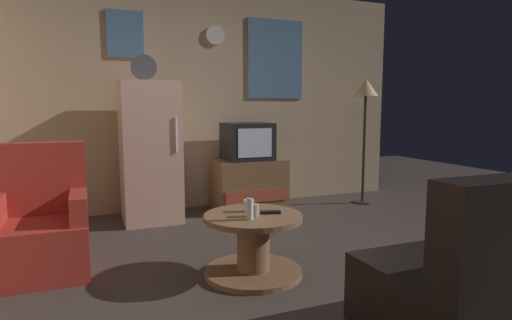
{
  "coord_description": "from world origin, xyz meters",
  "views": [
    {
      "loc": [
        -1.42,
        -2.67,
        1.23
      ],
      "look_at": [
        0.03,
        0.9,
        0.75
      ],
      "focal_mm": 29.74,
      "sensor_mm": 36.0,
      "label": 1
    }
  ],
  "objects_px": {
    "crt_tv": "(247,141)",
    "tv_stand": "(249,184)",
    "standing_lamp": "(366,97)",
    "mug_ceramic_white": "(249,206)",
    "mug_ceramic_tan": "(254,210)",
    "coffee_table": "(253,245)",
    "wine_glass": "(250,209)",
    "armchair": "(39,228)",
    "remote_control": "(270,212)",
    "fridge": "(150,152)"
  },
  "relations": [
    {
      "from": "mug_ceramic_white",
      "to": "armchair",
      "type": "relative_size",
      "value": 0.09
    },
    {
      "from": "mug_ceramic_white",
      "to": "remote_control",
      "type": "distance_m",
      "value": 0.18
    },
    {
      "from": "tv_stand",
      "to": "mug_ceramic_white",
      "type": "relative_size",
      "value": 9.33
    },
    {
      "from": "fridge",
      "to": "mug_ceramic_tan",
      "type": "bearing_deg",
      "value": -76.59
    },
    {
      "from": "standing_lamp",
      "to": "armchair",
      "type": "height_order",
      "value": "standing_lamp"
    },
    {
      "from": "wine_glass",
      "to": "armchair",
      "type": "xyz_separation_m",
      "value": [
        -1.38,
        0.78,
        -0.19
      ]
    },
    {
      "from": "coffee_table",
      "to": "armchair",
      "type": "bearing_deg",
      "value": 155.75
    },
    {
      "from": "standing_lamp",
      "to": "coffee_table",
      "type": "distance_m",
      "value": 3.0
    },
    {
      "from": "tv_stand",
      "to": "standing_lamp",
      "type": "xyz_separation_m",
      "value": [
        1.49,
        -0.23,
        1.05
      ]
    },
    {
      "from": "mug_ceramic_tan",
      "to": "mug_ceramic_white",
      "type": "bearing_deg",
      "value": 82.64
    },
    {
      "from": "remote_control",
      "to": "armchair",
      "type": "distance_m",
      "value": 1.73
    },
    {
      "from": "crt_tv",
      "to": "mug_ceramic_tan",
      "type": "relative_size",
      "value": 6.0
    },
    {
      "from": "crt_tv",
      "to": "tv_stand",
      "type": "bearing_deg",
      "value": 2.54
    },
    {
      "from": "crt_tv",
      "to": "armchair",
      "type": "relative_size",
      "value": 0.56
    },
    {
      "from": "crt_tv",
      "to": "armchair",
      "type": "height_order",
      "value": "crt_tv"
    },
    {
      "from": "coffee_table",
      "to": "wine_glass",
      "type": "xyz_separation_m",
      "value": [
        -0.08,
        -0.12,
        0.3
      ]
    },
    {
      "from": "fridge",
      "to": "standing_lamp",
      "type": "relative_size",
      "value": 1.11
    },
    {
      "from": "fridge",
      "to": "crt_tv",
      "type": "bearing_deg",
      "value": 4.26
    },
    {
      "from": "standing_lamp",
      "to": "coffee_table",
      "type": "xyz_separation_m",
      "value": [
        -2.2,
        -1.69,
        -1.13
      ]
    },
    {
      "from": "mug_ceramic_tan",
      "to": "armchair",
      "type": "height_order",
      "value": "armchair"
    },
    {
      "from": "coffee_table",
      "to": "armchair",
      "type": "distance_m",
      "value": 1.6
    },
    {
      "from": "mug_ceramic_tan",
      "to": "armchair",
      "type": "relative_size",
      "value": 0.09
    },
    {
      "from": "fridge",
      "to": "tv_stand",
      "type": "bearing_deg",
      "value": 4.23
    },
    {
      "from": "standing_lamp",
      "to": "wine_glass",
      "type": "distance_m",
      "value": 3.02
    },
    {
      "from": "standing_lamp",
      "to": "armchair",
      "type": "relative_size",
      "value": 1.66
    },
    {
      "from": "tv_stand",
      "to": "coffee_table",
      "type": "height_order",
      "value": "tv_stand"
    },
    {
      "from": "fridge",
      "to": "wine_glass",
      "type": "xyz_separation_m",
      "value": [
        0.39,
        -1.95,
        -0.22
      ]
    },
    {
      "from": "standing_lamp",
      "to": "remote_control",
      "type": "relative_size",
      "value": 10.6
    },
    {
      "from": "mug_ceramic_white",
      "to": "mug_ceramic_tan",
      "type": "relative_size",
      "value": 1.0
    },
    {
      "from": "fridge",
      "to": "remote_control",
      "type": "distance_m",
      "value": 1.97
    },
    {
      "from": "mug_ceramic_white",
      "to": "mug_ceramic_tan",
      "type": "height_order",
      "value": "same"
    },
    {
      "from": "fridge",
      "to": "mug_ceramic_tan",
      "type": "relative_size",
      "value": 19.67
    },
    {
      "from": "coffee_table",
      "to": "mug_ceramic_tan",
      "type": "distance_m",
      "value": 0.28
    },
    {
      "from": "mug_ceramic_white",
      "to": "coffee_table",
      "type": "bearing_deg",
      "value": -91.34
    },
    {
      "from": "tv_stand",
      "to": "coffee_table",
      "type": "distance_m",
      "value": 2.05
    },
    {
      "from": "coffee_table",
      "to": "remote_control",
      "type": "xyz_separation_m",
      "value": [
        0.13,
        -0.03,
        0.24
      ]
    },
    {
      "from": "crt_tv",
      "to": "coffee_table",
      "type": "distance_m",
      "value": 2.12
    },
    {
      "from": "standing_lamp",
      "to": "crt_tv",
      "type": "bearing_deg",
      "value": 171.48
    },
    {
      "from": "crt_tv",
      "to": "coffee_table",
      "type": "height_order",
      "value": "crt_tv"
    },
    {
      "from": "armchair",
      "to": "coffee_table",
      "type": "bearing_deg",
      "value": -24.25
    },
    {
      "from": "armchair",
      "to": "tv_stand",
      "type": "bearing_deg",
      "value": 30.31
    },
    {
      "from": "tv_stand",
      "to": "mug_ceramic_tan",
      "type": "distance_m",
      "value": 2.11
    },
    {
      "from": "wine_glass",
      "to": "mug_ceramic_white",
      "type": "bearing_deg",
      "value": 70.38
    },
    {
      "from": "fridge",
      "to": "tv_stand",
      "type": "relative_size",
      "value": 2.11
    },
    {
      "from": "wine_glass",
      "to": "standing_lamp",
      "type": "bearing_deg",
      "value": 38.56
    },
    {
      "from": "fridge",
      "to": "remote_control",
      "type": "xyz_separation_m",
      "value": [
        0.59,
        -1.86,
        -0.29
      ]
    },
    {
      "from": "coffee_table",
      "to": "mug_ceramic_tan",
      "type": "relative_size",
      "value": 8.0
    },
    {
      "from": "tv_stand",
      "to": "mug_ceramic_white",
      "type": "xyz_separation_m",
      "value": [
        -0.71,
        -1.82,
        0.2
      ]
    },
    {
      "from": "tv_stand",
      "to": "remote_control",
      "type": "distance_m",
      "value": 2.04
    },
    {
      "from": "wine_glass",
      "to": "mug_ceramic_tan",
      "type": "xyz_separation_m",
      "value": [
        0.06,
        0.07,
        -0.03
      ]
    }
  ]
}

